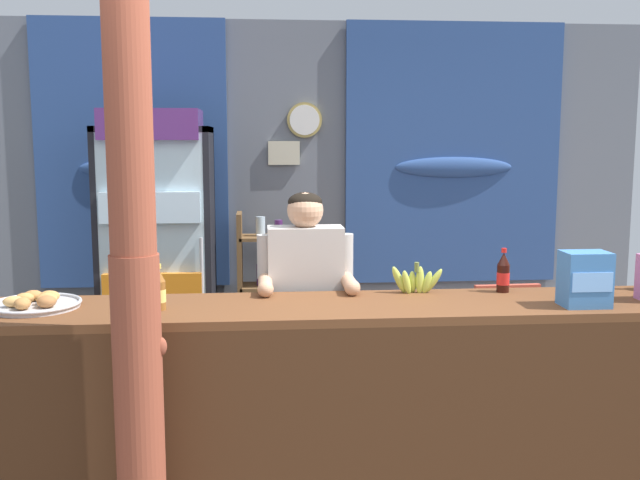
{
  "coord_description": "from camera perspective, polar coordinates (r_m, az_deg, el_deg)",
  "views": [
    {
      "loc": [
        -0.43,
        -2.84,
        1.75
      ],
      "look_at": [
        -0.11,
        0.98,
        1.22
      ],
      "focal_mm": 40.73,
      "sensor_mm": 36.0,
      "label": 1
    }
  ],
  "objects": [
    {
      "name": "pastry_tray",
      "position": [
        3.57,
        -21.48,
        -4.63
      ],
      "size": [
        0.41,
        0.41,
        0.07
      ],
      "color": "#BCBCC1",
      "rests_on": "stall_counter"
    },
    {
      "name": "timber_post",
      "position": [
        2.94,
        -14.38,
        -2.17
      ],
      "size": [
        0.22,
        0.2,
        2.61
      ],
      "color": "brown",
      "rests_on": "ground"
    },
    {
      "name": "back_wall_curtained",
      "position": [
        5.65,
        -0.53,
        3.97
      ],
      "size": [
        5.11,
        0.22,
        2.64
      ],
      "color": "slate",
      "rests_on": "ground"
    },
    {
      "name": "plastic_lawn_chair",
      "position": [
        4.85,
        13.82,
        -7.39
      ],
      "size": [
        0.46,
        0.46,
        0.86
      ],
      "color": "#E5563D",
      "rests_on": "ground"
    },
    {
      "name": "soda_bottle_cola",
      "position": [
        3.77,
        14.2,
        -2.57
      ],
      "size": [
        0.06,
        0.06,
        0.22
      ],
      "color": "black",
      "rests_on": "stall_counter"
    },
    {
      "name": "stall_counter",
      "position": [
        3.41,
        3.22,
        -11.6
      ],
      "size": [
        3.96,
        0.59,
        0.99
      ],
      "color": "brown",
      "rests_on": "ground"
    },
    {
      "name": "banana_bunch",
      "position": [
        3.67,
        7.55,
        -3.19
      ],
      "size": [
        0.28,
        0.06,
        0.16
      ],
      "color": "#B7C647",
      "rests_on": "stall_counter"
    },
    {
      "name": "snack_box_biscuit",
      "position": [
        3.56,
        20.09,
        -2.9
      ],
      "size": [
        0.21,
        0.16,
        0.25
      ],
      "color": "#3D75B7",
      "rests_on": "stall_counter"
    },
    {
      "name": "bottle_shelf_rack",
      "position": [
        5.4,
        -3.94,
        -4.01
      ],
      "size": [
        0.48,
        0.28,
        1.22
      ],
      "color": "brown",
      "rests_on": "ground"
    },
    {
      "name": "drink_fridge",
      "position": [
        5.09,
        -12.67,
        -0.02
      ],
      "size": [
        0.76,
        0.62,
        1.95
      ],
      "color": "black",
      "rests_on": "ground"
    },
    {
      "name": "ground_plane",
      "position": [
        4.33,
        1.35,
        -16.0
      ],
      "size": [
        7.11,
        7.11,
        0.0
      ],
      "primitive_type": "plane",
      "color": "#665B51"
    },
    {
      "name": "soda_bottle_iced_tea",
      "position": [
        3.36,
        -12.55,
        -3.89
      ],
      "size": [
        0.06,
        0.06,
        0.21
      ],
      "color": "brown",
      "rests_on": "stall_counter"
    },
    {
      "name": "shopkeeper",
      "position": [
        3.84,
        -1.14,
        -4.4
      ],
      "size": [
        0.51,
        0.42,
        1.48
      ],
      "color": "#28282D",
      "rests_on": "ground"
    }
  ]
}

